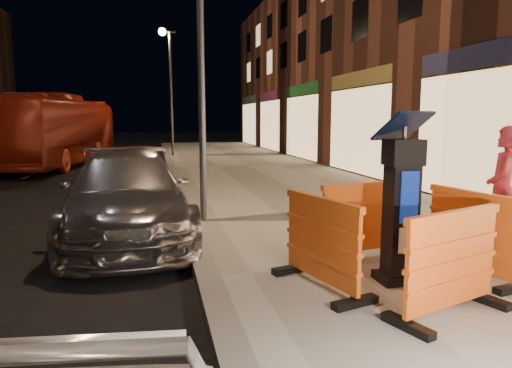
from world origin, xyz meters
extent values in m
plane|color=black|center=(0.00, 0.00, 0.00)|extent=(120.00, 120.00, 0.00)
cube|color=gray|center=(3.00, 0.00, 0.07)|extent=(6.00, 60.00, 0.15)
cube|color=slate|center=(0.00, 0.00, 0.07)|extent=(0.30, 60.00, 0.15)
cube|color=black|center=(2.13, -0.64, 1.07)|extent=(0.70, 0.70, 1.84)
cube|color=orange|center=(2.13, -1.59, 0.66)|extent=(1.42, 0.94, 1.03)
cube|color=orange|center=(2.13, 0.31, 0.66)|extent=(1.40, 0.78, 1.03)
cube|color=orange|center=(1.18, -0.64, 0.66)|extent=(0.89, 1.42, 1.03)
cube|color=orange|center=(3.08, -0.64, 0.66)|extent=(0.81, 1.40, 1.03)
imported|color=#A1A1A6|center=(-1.08, 2.76, 0.00)|extent=(2.30, 5.06, 1.44)
imported|color=#A10A23|center=(-1.28, 8.09, 0.00)|extent=(1.71, 3.74, 1.19)
imported|color=maroon|center=(-4.67, 15.53, 0.00)|extent=(3.76, 10.85, 2.96)
imported|color=#AC2B39|center=(4.08, 0.07, 1.04)|extent=(0.75, 0.77, 1.78)
cylinder|color=#3F3F44|center=(0.25, 3.00, 3.15)|extent=(0.12, 0.12, 6.00)
cylinder|color=#3F3F44|center=(0.25, 18.00, 3.15)|extent=(0.12, 0.12, 6.00)
camera|label=1|loc=(-0.58, -5.26, 2.03)|focal=32.00mm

